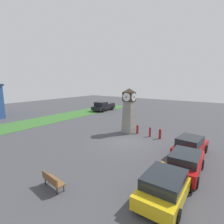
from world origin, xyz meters
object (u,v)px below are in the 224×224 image
(bollard_near_tower, at_px, (137,129))
(car_by_building, at_px, (190,146))
(clock_tower, at_px, (129,111))
(car_near_tower, at_px, (185,162))
(car_navy_sedan, at_px, (166,185))
(pickup_truck, at_px, (104,106))
(bollard_far_row, at_px, (160,134))
(bollard_mid_row, at_px, (150,132))
(bench, at_px, (52,180))

(bollard_near_tower, height_order, car_by_building, car_by_building)
(clock_tower, relative_size, car_near_tower, 1.22)
(bollard_near_tower, height_order, car_near_tower, car_near_tower)
(car_navy_sedan, height_order, car_near_tower, car_near_tower)
(clock_tower, distance_m, pickup_truck, 15.70)
(pickup_truck, bearing_deg, bollard_far_row, -123.40)
(clock_tower, distance_m, bollard_mid_row, 3.32)
(bollard_mid_row, relative_size, car_navy_sedan, 0.26)
(clock_tower, xyz_separation_m, bollard_mid_row, (-0.02, -2.66, -1.99))
(bench, bearing_deg, bollard_mid_row, -2.98)
(bollard_near_tower, relative_size, car_navy_sedan, 0.24)
(bollard_mid_row, xyz_separation_m, car_near_tower, (-5.83, -4.95, 0.24))
(car_navy_sedan, bearing_deg, car_near_tower, -3.78)
(bollard_far_row, relative_size, car_navy_sedan, 0.25)
(car_navy_sedan, xyz_separation_m, car_by_building, (6.52, 0.20, 0.01))
(bollard_far_row, xyz_separation_m, bench, (-11.80, 1.72, -0.01))
(bench, bearing_deg, car_near_tower, -42.99)
(bench, bearing_deg, car_by_building, -28.97)
(car_navy_sedan, relative_size, car_near_tower, 0.99)
(car_navy_sedan, height_order, pickup_truck, pickup_truck)
(bollard_near_tower, distance_m, car_navy_sedan, 11.25)
(bollard_far_row, distance_m, car_near_tower, 6.98)
(car_by_building, height_order, pickup_truck, pickup_truck)
(bollard_near_tower, bearing_deg, pickup_truck, 52.03)
(car_navy_sedan, height_order, car_by_building, car_by_building)
(pickup_truck, bearing_deg, clock_tower, -130.96)
(bollard_far_row, xyz_separation_m, car_near_tower, (-5.83, -3.84, 0.25))
(bollard_far_row, relative_size, car_near_tower, 0.25)
(bollard_far_row, bearing_deg, pickup_truck, 56.60)
(clock_tower, relative_size, car_by_building, 1.25)
(bollard_near_tower, bearing_deg, car_near_tower, -132.76)
(bollard_near_tower, bearing_deg, bench, -175.17)
(car_by_building, relative_size, pickup_truck, 0.76)
(car_by_building, distance_m, pickup_truck, 22.88)
(bollard_near_tower, bearing_deg, bollard_far_row, -95.35)
(bollard_far_row, bearing_deg, bollard_mid_row, 89.97)
(bollard_near_tower, xyz_separation_m, bollard_far_row, (-0.26, -2.74, 0.02))
(bollard_near_tower, bearing_deg, car_navy_sedan, -145.49)
(car_navy_sedan, relative_size, bench, 2.51)
(bollard_mid_row, xyz_separation_m, car_by_building, (-2.49, -4.54, 0.23))
(bollard_mid_row, relative_size, car_near_tower, 0.25)
(bollard_far_row, height_order, car_by_building, car_by_building)
(clock_tower, relative_size, car_navy_sedan, 1.23)
(pickup_truck, bearing_deg, car_near_tower, -129.67)
(car_by_building, bearing_deg, bollard_near_tower, 66.06)
(car_by_building, relative_size, bench, 2.47)
(bollard_near_tower, xyz_separation_m, car_by_building, (-2.74, -6.17, 0.26))
(pickup_truck, bearing_deg, bench, -147.89)
(car_navy_sedan, bearing_deg, clock_tower, 39.31)
(car_by_building, bearing_deg, car_near_tower, -173.07)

